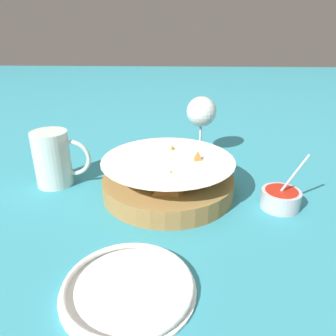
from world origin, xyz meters
TOP-DOWN VIEW (x-y plane):
  - ground_plane at (0.00, 0.00)m, footprint 4.00×4.00m
  - food_basket at (0.01, -0.00)m, footprint 0.27×0.27m
  - sauce_cup at (0.22, -0.05)m, footprint 0.08×0.07m
  - wine_glass at (0.08, 0.22)m, footprint 0.08×0.08m
  - beer_mug at (-0.24, 0.03)m, footprint 0.12×0.08m
  - side_plate at (-0.04, -0.27)m, footprint 0.18×0.18m

SIDE VIEW (x-z plane):
  - ground_plane at x=0.00m, z-range 0.00..0.00m
  - side_plate at x=-0.04m, z-range 0.00..0.01m
  - sauce_cup at x=0.22m, z-range -0.04..0.08m
  - food_basket at x=0.01m, z-range -0.01..0.08m
  - beer_mug at x=-0.24m, z-range 0.00..0.11m
  - wine_glass at x=0.08m, z-range 0.03..0.19m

